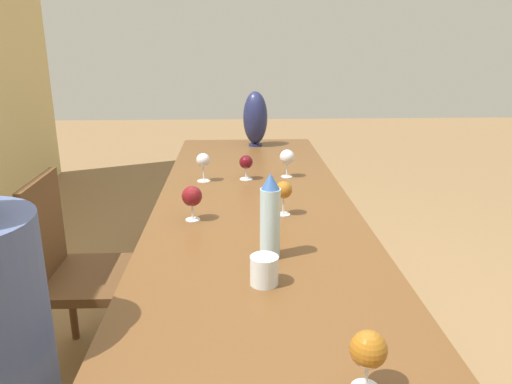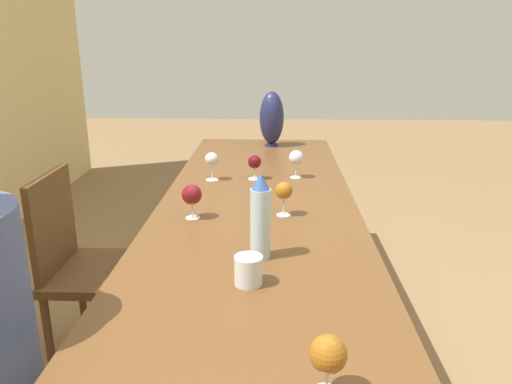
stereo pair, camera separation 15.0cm
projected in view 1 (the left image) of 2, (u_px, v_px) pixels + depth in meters
name	position (u px, v px, depth m)	size (l,w,h in m)	color
ground_plane	(256.00, 378.00, 2.20)	(14.00, 14.00, 0.00)	olive
dining_table	(256.00, 233.00, 1.99)	(3.06, 0.85, 0.75)	brown
water_bottle	(270.00, 217.00, 1.59)	(0.07, 0.07, 0.28)	#ADCCD6
water_tumbler	(265.00, 270.00, 1.44)	(0.08, 0.08, 0.09)	silver
vase	(255.00, 118.00, 3.19)	(0.16, 0.16, 0.35)	#1E234C
wine_glass_0	(203.00, 161.00, 2.43)	(0.07, 0.07, 0.14)	silver
wine_glass_1	(284.00, 191.00, 1.98)	(0.07, 0.07, 0.14)	silver
wine_glass_2	(246.00, 163.00, 2.47)	(0.07, 0.07, 0.12)	silver
wine_glass_3	(368.00, 350.00, 0.99)	(0.08, 0.08, 0.13)	silver
wine_glass_4	(192.00, 197.00, 1.92)	(0.08, 0.08, 0.14)	silver
wine_glass_5	(287.00, 157.00, 2.51)	(0.07, 0.07, 0.14)	silver
chair_far	(79.00, 268.00, 2.17)	(0.44, 0.44, 0.88)	brown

